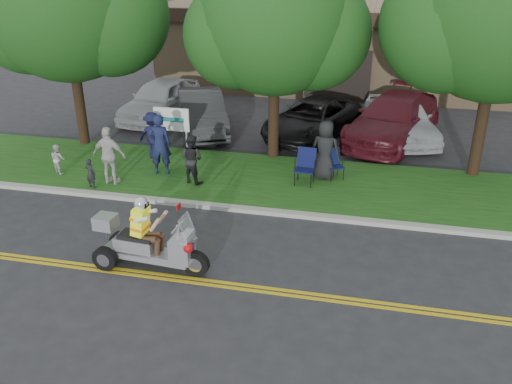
% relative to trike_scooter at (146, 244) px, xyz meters
% --- Properties ---
extents(ground, '(120.00, 120.00, 0.00)m').
position_rel_trike_scooter_xyz_m(ground, '(0.99, 0.19, -0.62)').
color(ground, '#28282B').
rests_on(ground, ground).
extents(centerline_near, '(60.00, 0.10, 0.01)m').
position_rel_trike_scooter_xyz_m(centerline_near, '(0.99, -0.39, -0.62)').
color(centerline_near, gold).
rests_on(centerline_near, ground).
extents(centerline_far, '(60.00, 0.10, 0.01)m').
position_rel_trike_scooter_xyz_m(centerline_far, '(0.99, -0.23, -0.62)').
color(centerline_far, gold).
rests_on(centerline_far, ground).
extents(curb, '(60.00, 0.25, 0.12)m').
position_rel_trike_scooter_xyz_m(curb, '(0.99, 3.24, -0.56)').
color(curb, '#A8A89E').
rests_on(curb, ground).
extents(grass_verge, '(60.00, 4.00, 0.10)m').
position_rel_trike_scooter_xyz_m(grass_verge, '(0.99, 5.39, -0.57)').
color(grass_verge, '#194412').
rests_on(grass_verge, ground).
extents(commercial_building, '(18.00, 8.20, 4.00)m').
position_rel_trike_scooter_xyz_m(commercial_building, '(2.99, 19.17, 1.39)').
color(commercial_building, '#9E7F5B').
rests_on(commercial_building, ground).
extents(tree_left, '(6.62, 5.40, 7.78)m').
position_rel_trike_scooter_xyz_m(tree_left, '(-5.45, 7.23, 4.23)').
color(tree_left, '#332114').
rests_on(tree_left, ground).
extents(tree_mid, '(5.88, 4.80, 7.05)m').
position_rel_trike_scooter_xyz_m(tree_mid, '(1.55, 7.43, 3.81)').
color(tree_mid, '#332114').
rests_on(tree_mid, ground).
extents(tree_right, '(6.86, 5.60, 8.07)m').
position_rel_trike_scooter_xyz_m(tree_right, '(8.06, 7.23, 4.40)').
color(tree_right, '#332114').
rests_on(tree_right, ground).
extents(business_sign, '(1.25, 0.06, 1.75)m').
position_rel_trike_scooter_xyz_m(business_sign, '(-1.91, 6.79, 0.63)').
color(business_sign, silver).
rests_on(business_sign, ground).
extents(trike_scooter, '(2.73, 0.94, 1.78)m').
position_rel_trike_scooter_xyz_m(trike_scooter, '(0.00, 0.00, 0.00)').
color(trike_scooter, black).
rests_on(trike_scooter, ground).
extents(lawn_chair_a, '(0.62, 0.64, 1.09)m').
position_rel_trike_scooter_xyz_m(lawn_chair_a, '(2.89, 5.35, 0.09)').
color(lawn_chair_a, black).
rests_on(lawn_chair_a, grass_verge).
extents(lawn_chair_b, '(0.68, 0.68, 0.92)m').
position_rel_trike_scooter_xyz_m(lawn_chair_b, '(3.68, 5.93, 0.00)').
color(lawn_chair_b, black).
rests_on(lawn_chair_b, grass_verge).
extents(spectator_adult_left, '(0.80, 0.63, 1.94)m').
position_rel_trike_scooter_xyz_m(spectator_adult_left, '(-1.67, 5.08, 0.45)').
color(spectator_adult_left, '#181E44').
rests_on(spectator_adult_left, grass_verge).
extents(spectator_adult_mid, '(0.88, 0.77, 1.51)m').
position_rel_trike_scooter_xyz_m(spectator_adult_mid, '(-0.49, 4.65, 0.24)').
color(spectator_adult_mid, black).
rests_on(spectator_adult_mid, grass_verge).
extents(spectator_adult_right, '(1.06, 0.47, 1.78)m').
position_rel_trike_scooter_xyz_m(spectator_adult_right, '(-2.86, 4.04, 0.37)').
color(spectator_adult_right, beige).
rests_on(spectator_adult_right, grass_verge).
extents(spectator_chair_a, '(1.08, 0.68, 1.59)m').
position_rel_trike_scooter_xyz_m(spectator_chair_a, '(-2.43, 6.32, 0.28)').
color(spectator_chair_a, '#15173C').
rests_on(spectator_chair_a, grass_verge).
extents(spectator_chair_b, '(1.00, 0.74, 1.85)m').
position_rel_trike_scooter_xyz_m(spectator_chair_b, '(3.41, 5.83, 0.41)').
color(spectator_chair_b, black).
rests_on(spectator_chair_b, grass_verge).
extents(child_left, '(0.37, 0.29, 0.92)m').
position_rel_trike_scooter_xyz_m(child_left, '(-3.30, 3.59, -0.06)').
color(child_left, black).
rests_on(child_left, grass_verge).
extents(child_right, '(0.58, 0.55, 0.95)m').
position_rel_trike_scooter_xyz_m(child_right, '(-4.86, 4.41, -0.04)').
color(child_right, beige).
rests_on(child_right, grass_verge).
extents(parked_car_far_left, '(2.51, 5.02, 1.64)m').
position_rel_trike_scooter_xyz_m(parked_car_far_left, '(-4.01, 10.96, 0.20)').
color(parked_car_far_left, '#A2A5A8').
rests_on(parked_car_far_left, ground).
extents(parked_car_left, '(3.39, 4.99, 1.56)m').
position_rel_trike_scooter_xyz_m(parked_car_left, '(-1.79, 9.69, 0.16)').
color(parked_car_left, '#323235').
rests_on(parked_car_left, ground).
extents(parked_car_mid, '(3.89, 5.40, 1.37)m').
position_rel_trike_scooter_xyz_m(parked_car_mid, '(2.49, 10.10, 0.06)').
color(parked_car_mid, black).
rests_on(parked_car_mid, ground).
extents(parked_car_right, '(4.13, 6.15, 1.65)m').
position_rel_trike_scooter_xyz_m(parked_car_right, '(5.49, 10.24, 0.20)').
color(parked_car_right, '#56141E').
rests_on(parked_car_right, ground).
extents(parked_car_far_right, '(3.21, 5.02, 1.59)m').
position_rel_trike_scooter_xyz_m(parked_car_far_right, '(5.79, 10.50, 0.17)').
color(parked_car_far_right, silver).
rests_on(parked_car_far_right, ground).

